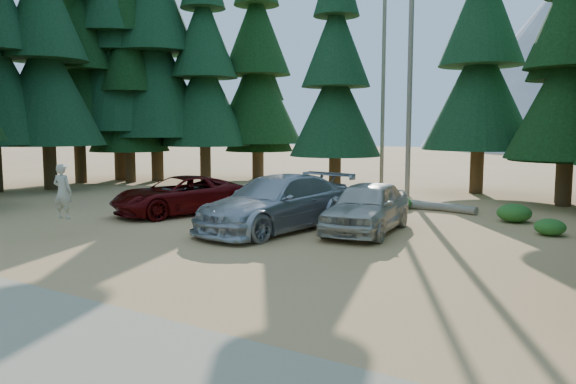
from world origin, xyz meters
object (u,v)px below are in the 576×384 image
at_px(red_pickup, 180,195).
at_px(frisbee_player, 63,191).
at_px(silver_minivan_center, 276,203).
at_px(silver_minivan_right, 367,207).
at_px(log_right, 398,204).
at_px(log_left, 273,198).
at_px(log_mid, 432,206).

xyz_separation_m(red_pickup, frisbee_player, (0.06, -5.13, 0.65)).
relative_size(silver_minivan_center, silver_minivan_right, 1.27).
height_order(frisbee_player, log_right, frisbee_player).
distance_m(log_left, log_right, 5.61).
height_order(red_pickup, log_mid, red_pickup).
relative_size(silver_minivan_right, log_mid, 1.23).
bearing_deg(red_pickup, log_left, 97.91).
xyz_separation_m(silver_minivan_center, log_mid, (2.81, 7.13, -0.72)).
relative_size(red_pickup, silver_minivan_center, 0.86).
relative_size(log_left, log_mid, 0.98).
distance_m(silver_minivan_right, log_left, 8.19).
distance_m(silver_minivan_center, log_mid, 7.70).
distance_m(red_pickup, log_mid, 10.06).
bearing_deg(log_mid, silver_minivan_right, -76.37).
height_order(silver_minivan_right, log_right, silver_minivan_right).
bearing_deg(log_right, silver_minivan_center, -104.34).
bearing_deg(silver_minivan_right, log_left, 137.48).
relative_size(red_pickup, silver_minivan_right, 1.10).
distance_m(red_pickup, log_left, 5.18).
xyz_separation_m(silver_minivan_right, log_mid, (0.20, 5.88, -0.65)).
distance_m(silver_minivan_right, frisbee_player, 9.41).
height_order(red_pickup, log_right, red_pickup).
relative_size(log_left, log_right, 0.77).
bearing_deg(log_mid, red_pickup, -125.50).
height_order(silver_minivan_center, silver_minivan_right, silver_minivan_center).
xyz_separation_m(silver_minivan_right, frisbee_player, (-7.56, -5.57, 0.56)).
bearing_deg(frisbee_player, log_left, -111.22).
xyz_separation_m(silver_minivan_right, log_left, (-6.72, 4.63, -0.68)).
distance_m(silver_minivan_right, log_mid, 5.92).
bearing_deg(frisbee_player, log_mid, -140.65).
xyz_separation_m(silver_minivan_center, frisbee_player, (-4.95, -4.32, 0.50)).
bearing_deg(red_pickup, frisbee_player, -71.40).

